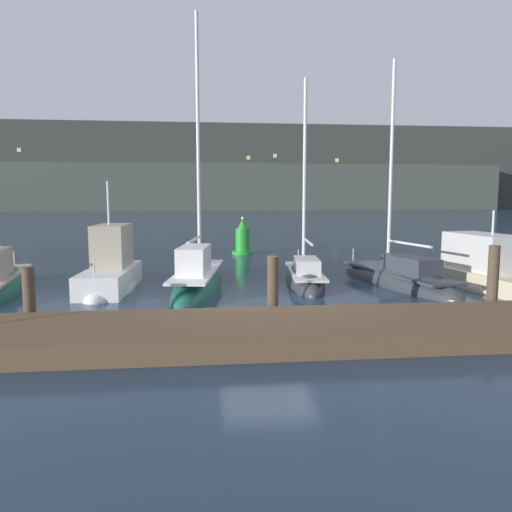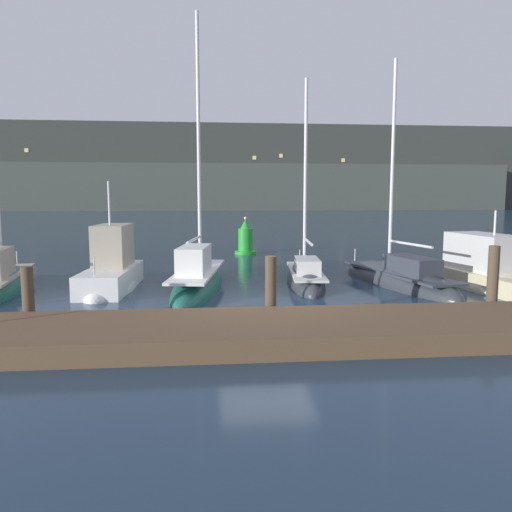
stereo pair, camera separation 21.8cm
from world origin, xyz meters
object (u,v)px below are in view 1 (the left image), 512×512
(motorboat_berth_3, at_px, (111,279))
(sailboat_berth_4, at_px, (198,285))
(sailboat_berth_6, at_px, (397,282))
(motorboat_berth_7, at_px, (490,280))
(channel_buoy, at_px, (243,240))
(sailboat_berth_5, at_px, (305,281))

(motorboat_berth_3, xyz_separation_m, sailboat_berth_4, (2.89, -0.51, -0.19))
(motorboat_berth_3, bearing_deg, sailboat_berth_4, -10.05)
(sailboat_berth_4, xyz_separation_m, sailboat_berth_6, (6.99, 0.29, -0.08))
(sailboat_berth_6, bearing_deg, motorboat_berth_7, -19.04)
(sailboat_berth_6, distance_m, channel_buoy, 10.92)
(sailboat_berth_6, xyz_separation_m, channel_buoy, (-4.62, 9.87, 0.65))
(motorboat_berth_7, bearing_deg, sailboat_berth_6, 160.96)
(sailboat_berth_4, bearing_deg, channel_buoy, 76.89)
(sailboat_berth_5, relative_size, sailboat_berth_6, 0.92)
(sailboat_berth_4, height_order, sailboat_berth_6, sailboat_berth_4)
(motorboat_berth_3, relative_size, channel_buoy, 2.33)
(sailboat_berth_4, relative_size, motorboat_berth_7, 1.54)
(motorboat_berth_3, height_order, motorboat_berth_7, motorboat_berth_3)
(motorboat_berth_3, height_order, channel_buoy, motorboat_berth_3)
(sailboat_berth_4, height_order, sailboat_berth_5, sailboat_berth_4)
(sailboat_berth_5, bearing_deg, sailboat_berth_4, -167.41)
(motorboat_berth_3, height_order, sailboat_berth_6, sailboat_berth_6)
(motorboat_berth_7, height_order, channel_buoy, motorboat_berth_7)
(sailboat_berth_4, relative_size, sailboat_berth_5, 1.23)
(sailboat_berth_4, distance_m, motorboat_berth_7, 9.90)
(sailboat_berth_5, bearing_deg, channel_buoy, 98.73)
(channel_buoy, bearing_deg, sailboat_berth_4, -103.11)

